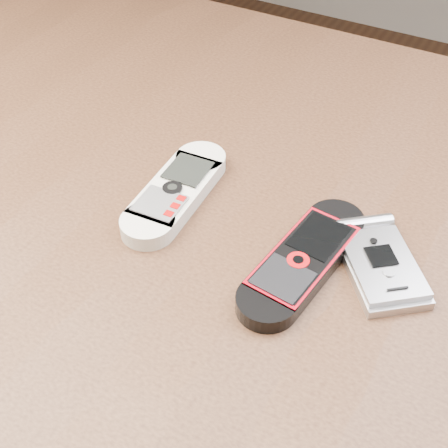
# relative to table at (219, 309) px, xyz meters

# --- Properties ---
(table) EXTENTS (1.20, 0.80, 0.75)m
(table) POSITION_rel_table_xyz_m (0.00, 0.00, 0.00)
(table) COLOR black
(table) RESTS_ON ground
(nokia_white) EXTENTS (0.06, 0.15, 0.02)m
(nokia_white) POSITION_rel_table_xyz_m (-0.05, 0.02, 0.11)
(nokia_white) COLOR beige
(nokia_white) RESTS_ON table
(nokia_black_red) EXTENTS (0.07, 0.16, 0.02)m
(nokia_black_red) POSITION_rel_table_xyz_m (0.08, -0.00, 0.11)
(nokia_black_red) COLOR black
(nokia_black_red) RESTS_ON table
(motorola_razr) EXTENTS (0.11, 0.11, 0.02)m
(motorola_razr) POSITION_rel_table_xyz_m (0.13, 0.02, 0.11)
(motorola_razr) COLOR #B3B3B8
(motorola_razr) RESTS_ON table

